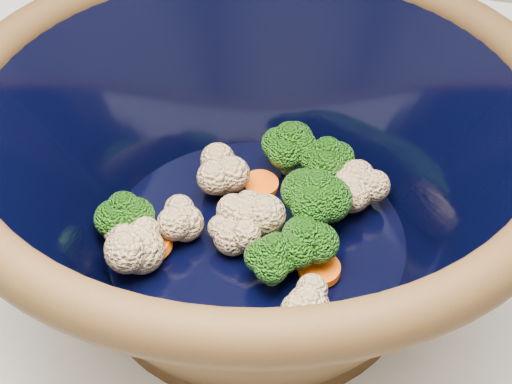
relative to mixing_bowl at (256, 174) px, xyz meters
The scene contains 2 objects.
mixing_bowl is the anchor object (origin of this frame).
vegetable_pile 0.04m from the mixing_bowl, 84.87° to the left, with size 0.19×0.18×0.05m.
Camera 1 is at (0.21, -0.26, 1.31)m, focal length 50.00 mm.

